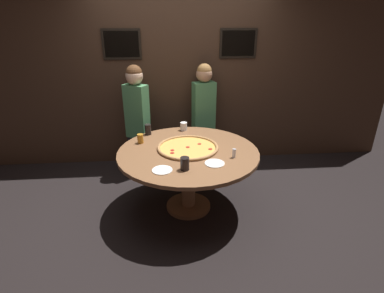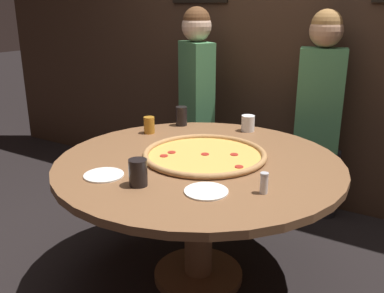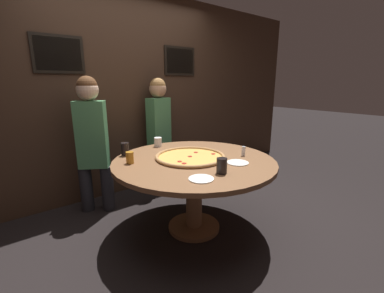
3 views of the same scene
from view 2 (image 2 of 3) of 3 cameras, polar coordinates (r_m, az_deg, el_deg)
name	(u,v)px [view 2 (image 2 of 3)]	position (r m, az deg, el deg)	size (l,w,h in m)	color
ground_plane	(198,277)	(2.66, 0.84, -16.95)	(24.00, 24.00, 0.00)	black
back_wall	(292,37)	(3.43, 13.25, 14.06)	(6.40, 0.08, 2.60)	#3D281C
dining_table	(199,183)	(2.36, 0.91, -4.87)	(1.55, 1.55, 0.74)	brown
giant_pizza	(204,154)	(2.36, 1.60, -1.05)	(0.68, 0.68, 0.03)	#E5A84C
drink_cup_near_right	(248,123)	(2.85, 7.47, 3.08)	(0.09, 0.09, 0.11)	white
drink_cup_centre_back	(138,173)	(1.99, -7.21, -3.47)	(0.09, 0.09, 0.13)	black
drink_cup_front_edge	(181,116)	(2.96, -1.42, 4.08)	(0.08, 0.08, 0.13)	black
drink_cup_beside_pizza	(149,125)	(2.79, -5.73, 2.86)	(0.07, 0.07, 0.11)	#BC7A23
white_plate_right_side	(104,175)	(2.14, -11.68, -3.75)	(0.20, 0.20, 0.01)	white
white_plate_far_back	(206,191)	(1.92, 1.91, -5.99)	(0.20, 0.20, 0.01)	white
condiment_shaker	(264,183)	(1.92, 9.58, -4.81)	(0.04, 0.04, 0.10)	silver
diner_side_left	(319,105)	(3.19, 16.59, 5.35)	(0.40, 0.24, 1.51)	#232328
diner_centre_back	(196,93)	(3.42, 0.58, 7.10)	(0.40, 0.32, 1.52)	#232328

